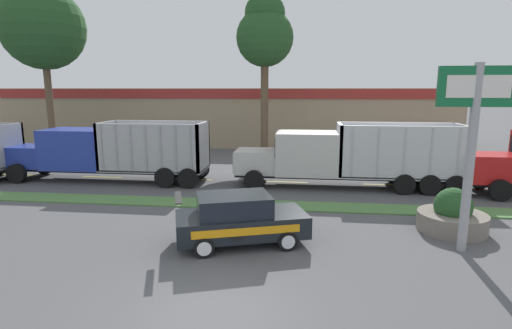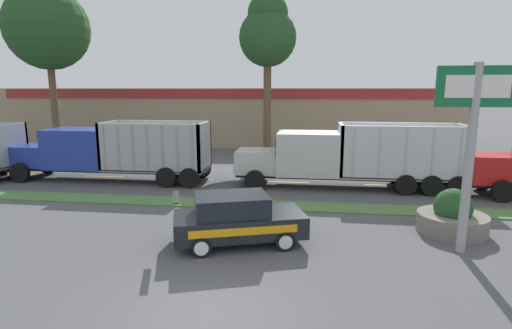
{
  "view_description": "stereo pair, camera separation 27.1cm",
  "coord_description": "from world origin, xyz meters",
  "px_view_note": "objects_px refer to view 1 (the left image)",
  "views": [
    {
      "loc": [
        1.97,
        -8.09,
        5.07
      ],
      "look_at": [
        -0.06,
        8.97,
        1.83
      ],
      "focal_mm": 28.0,
      "sensor_mm": 36.0,
      "label": 1
    },
    {
      "loc": [
        2.24,
        -8.06,
        5.07
      ],
      "look_at": [
        -0.06,
        8.97,
        1.83
      ],
      "focal_mm": 28.0,
      "sensor_mm": 36.0,
      "label": 2
    }
  ],
  "objects_px": {
    "dump_truck_mid": "(329,158)",
    "store_sign_post": "(474,124)",
    "rally_car": "(239,219)",
    "dump_truck_lead": "(91,153)",
    "stone_planter": "(452,216)"
  },
  "relations": [
    {
      "from": "dump_truck_mid",
      "to": "rally_car",
      "type": "height_order",
      "value": "dump_truck_mid"
    },
    {
      "from": "rally_car",
      "to": "store_sign_post",
      "type": "bearing_deg",
      "value": 2.33
    },
    {
      "from": "dump_truck_lead",
      "to": "stone_planter",
      "type": "xyz_separation_m",
      "value": [
        17.23,
        -6.29,
        -1.0
      ]
    },
    {
      "from": "dump_truck_lead",
      "to": "store_sign_post",
      "type": "xyz_separation_m",
      "value": [
        16.92,
        -8.09,
        2.48
      ]
    },
    {
      "from": "dump_truck_mid",
      "to": "store_sign_post",
      "type": "relative_size",
      "value": 1.97
    },
    {
      "from": "dump_truck_lead",
      "to": "stone_planter",
      "type": "bearing_deg",
      "value": -20.04
    },
    {
      "from": "store_sign_post",
      "to": "stone_planter",
      "type": "xyz_separation_m",
      "value": [
        0.31,
        1.81,
        -3.48
      ]
    },
    {
      "from": "store_sign_post",
      "to": "dump_truck_mid",
      "type": "bearing_deg",
      "value": 114.75
    },
    {
      "from": "rally_car",
      "to": "store_sign_post",
      "type": "distance_m",
      "value": 7.83
    },
    {
      "from": "rally_car",
      "to": "stone_planter",
      "type": "height_order",
      "value": "rally_car"
    },
    {
      "from": "dump_truck_lead",
      "to": "store_sign_post",
      "type": "relative_size",
      "value": 1.98
    },
    {
      "from": "rally_car",
      "to": "dump_truck_mid",
      "type": "bearing_deg",
      "value": 68.06
    },
    {
      "from": "store_sign_post",
      "to": "stone_planter",
      "type": "height_order",
      "value": "store_sign_post"
    },
    {
      "from": "dump_truck_mid",
      "to": "rally_car",
      "type": "relative_size",
      "value": 2.49
    },
    {
      "from": "rally_car",
      "to": "stone_planter",
      "type": "xyz_separation_m",
      "value": [
        7.46,
        2.1,
        -0.3
      ]
    }
  ]
}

